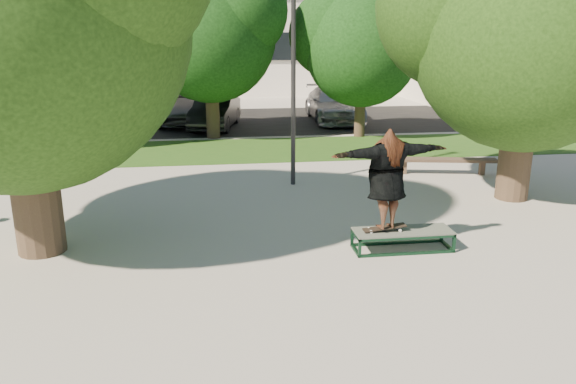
{
  "coord_description": "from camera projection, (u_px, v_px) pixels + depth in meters",
  "views": [
    {
      "loc": [
        -1.07,
        -9.06,
        3.86
      ],
      "look_at": [
        0.26,
        0.6,
        1.06
      ],
      "focal_mm": 35.0,
      "sensor_mm": 36.0,
      "label": 1
    }
  ],
  "objects": [
    {
      "name": "bench",
      "position": [
        443.0,
        161.0,
        15.65
      ],
      "size": [
        2.96,
        0.95,
        0.45
      ],
      "rotation": [
        0.0,
        0.0,
        -0.19
      ],
      "color": "brown",
      "rests_on": "ground"
    },
    {
      "name": "car_grey",
      "position": [
        190.0,
        103.0,
        24.61
      ],
      "size": [
        2.77,
        5.92,
        1.64
      ],
      "primitive_type": "imported",
      "rotation": [
        0.0,
        0.0,
        -0.01
      ],
      "color": "#545358",
      "rests_on": "asphalt_strip"
    },
    {
      "name": "lamppost",
      "position": [
        293.0,
        61.0,
        13.86
      ],
      "size": [
        0.25,
        0.15,
        6.11
      ],
      "color": "#2D2D30",
      "rests_on": "ground"
    },
    {
      "name": "asphalt_strip",
      "position": [
        235.0,
        121.0,
        25.07
      ],
      "size": [
        40.0,
        8.0,
        0.01
      ],
      "primitive_type": "cube",
      "color": "black",
      "rests_on": "ground"
    },
    {
      "name": "bg_tree_left",
      "position": [
        40.0,
        35.0,
        18.49
      ],
      "size": [
        5.28,
        4.51,
        5.77
      ],
      "color": "#38281E",
      "rests_on": "ground"
    },
    {
      "name": "skater_rig",
      "position": [
        387.0,
        179.0,
        9.9
      ],
      "size": [
        2.29,
        1.02,
        1.88
      ],
      "rotation": [
        0.0,
        0.0,
        3.33
      ],
      "color": "white",
      "rests_on": "grind_box"
    },
    {
      "name": "side_building",
      "position": [
        544.0,
        29.0,
        32.05
      ],
      "size": [
        15.0,
        10.0,
        8.0
      ],
      "primitive_type": "cube",
      "color": "beige",
      "rests_on": "ground"
    },
    {
      "name": "tree_right",
      "position": [
        525.0,
        20.0,
        12.42
      ],
      "size": [
        6.24,
        5.33,
        6.51
      ],
      "color": "#38281E",
      "rests_on": "ground"
    },
    {
      "name": "bg_tree_right",
      "position": [
        360.0,
        42.0,
        20.47
      ],
      "size": [
        5.04,
        4.31,
        5.43
      ],
      "color": "#38281E",
      "rests_on": "ground"
    },
    {
      "name": "grass_strip",
      "position": [
        274.0,
        149.0,
        19.01
      ],
      "size": [
        30.0,
        4.0,
        0.02
      ],
      "primitive_type": "cube",
      "color": "#214E16",
      "rests_on": "ground"
    },
    {
      "name": "bg_tree_mid",
      "position": [
        207.0,
        27.0,
        20.09
      ],
      "size": [
        5.76,
        4.92,
        6.24
      ],
      "color": "#38281E",
      "rests_on": "ground"
    },
    {
      "name": "car_silver_a",
      "position": [
        20.0,
        108.0,
        23.52
      ],
      "size": [
        1.97,
        4.62,
        1.55
      ],
      "primitive_type": "imported",
      "rotation": [
        0.0,
        0.0,
        0.03
      ],
      "color": "#BCBBC0",
      "rests_on": "asphalt_strip"
    },
    {
      "name": "grind_box",
      "position": [
        402.0,
        240.0,
        10.27
      ],
      "size": [
        1.8,
        0.6,
        0.38
      ],
      "color": "#10321E",
      "rests_on": "ground"
    },
    {
      "name": "car_silver_b",
      "position": [
        334.0,
        104.0,
        24.92
      ],
      "size": [
        2.2,
        5.15,
        1.48
      ],
      "primitive_type": "imported",
      "rotation": [
        0.0,
        0.0,
        -0.02
      ],
      "color": "#9E9EA2",
      "rests_on": "asphalt_strip"
    },
    {
      "name": "car_dark",
      "position": [
        215.0,
        111.0,
        23.05
      ],
      "size": [
        2.3,
        4.47,
        1.4
      ],
      "primitive_type": "imported",
      "rotation": [
        0.0,
        0.0,
        -0.2
      ],
      "color": "black",
      "rests_on": "asphalt_strip"
    },
    {
      "name": "ground",
      "position": [
        278.0,
        260.0,
        9.84
      ],
      "size": [
        120.0,
        120.0,
        0.0
      ],
      "primitive_type": "plane",
      "color": "#AFAAA1",
      "rests_on": "ground"
    }
  ]
}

